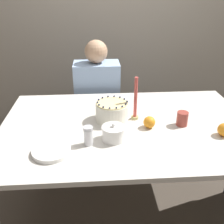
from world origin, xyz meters
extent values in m
plane|color=#4C4238|center=(0.00, 0.00, 0.00)|extent=(12.00, 12.00, 0.00)
cube|color=#ADA393|center=(0.00, 1.40, 1.30)|extent=(8.00, 0.05, 2.60)
cube|color=beige|center=(0.00, 0.00, 0.75)|extent=(1.64, 1.07, 0.03)
cylinder|color=beige|center=(-0.76, 0.48, 0.37)|extent=(0.07, 0.07, 0.74)
cylinder|color=beige|center=(0.76, 0.48, 0.37)|extent=(0.07, 0.07, 0.74)
cylinder|color=white|center=(-0.10, 0.06, 0.83)|extent=(0.21, 0.21, 0.12)
cylinder|color=beige|center=(-0.10, 0.06, 0.89)|extent=(0.21, 0.21, 0.01)
sphere|color=#23284C|center=(0.00, 0.06, 0.90)|extent=(0.01, 0.01, 0.01)
sphere|color=#23284C|center=(-0.01, 0.10, 0.90)|extent=(0.01, 0.01, 0.01)
sphere|color=#23284C|center=(-0.04, 0.14, 0.90)|extent=(0.01, 0.01, 0.01)
sphere|color=#23284C|center=(-0.08, 0.16, 0.90)|extent=(0.01, 0.01, 0.01)
sphere|color=#23284C|center=(-0.12, 0.16, 0.90)|extent=(0.01, 0.01, 0.01)
sphere|color=#23284C|center=(-0.16, 0.14, 0.90)|extent=(0.01, 0.01, 0.01)
sphere|color=#23284C|center=(-0.18, 0.10, 0.90)|extent=(0.01, 0.01, 0.01)
sphere|color=#23284C|center=(-0.19, 0.06, 0.90)|extent=(0.01, 0.01, 0.01)
sphere|color=#23284C|center=(-0.18, 0.02, 0.90)|extent=(0.01, 0.01, 0.01)
sphere|color=#23284C|center=(-0.16, -0.01, 0.90)|extent=(0.01, 0.01, 0.01)
sphere|color=#23284C|center=(-0.12, -0.03, 0.90)|extent=(0.01, 0.01, 0.01)
sphere|color=#23284C|center=(-0.08, -0.03, 0.90)|extent=(0.01, 0.01, 0.01)
sphere|color=#23284C|center=(-0.04, -0.01, 0.90)|extent=(0.01, 0.01, 0.01)
sphere|color=#23284C|center=(-0.01, 0.02, 0.90)|extent=(0.01, 0.01, 0.01)
cylinder|color=white|center=(-0.11, -0.18, 0.80)|extent=(0.13, 0.13, 0.07)
cylinder|color=white|center=(-0.11, -0.18, 0.85)|extent=(0.14, 0.14, 0.01)
sphere|color=white|center=(-0.11, -0.18, 0.87)|extent=(0.02, 0.02, 0.02)
cylinder|color=white|center=(-0.25, -0.22, 0.81)|extent=(0.05, 0.05, 0.10)
cylinder|color=silver|center=(-0.25, -0.22, 0.87)|extent=(0.05, 0.05, 0.02)
cylinder|color=white|center=(-0.45, -0.29, 0.77)|extent=(0.21, 0.21, 0.01)
cylinder|color=white|center=(-0.45, -0.29, 0.78)|extent=(0.21, 0.21, 0.01)
cylinder|color=white|center=(-0.45, -0.29, 0.79)|extent=(0.21, 0.21, 0.01)
cylinder|color=tan|center=(0.06, 0.07, 0.78)|extent=(0.05, 0.05, 0.02)
cylinder|color=#CC4C47|center=(0.06, 0.07, 0.92)|extent=(0.02, 0.02, 0.28)
cylinder|color=#993D33|center=(0.35, -0.04, 0.81)|extent=(0.07, 0.07, 0.09)
sphere|color=orange|center=(0.56, -0.18, 0.81)|extent=(0.08, 0.08, 0.08)
sphere|color=orange|center=(0.13, -0.05, 0.80)|extent=(0.08, 0.08, 0.08)
cube|color=#2D2D38|center=(-0.19, 0.74, 0.23)|extent=(0.34, 0.34, 0.45)
cube|color=#99B7E0|center=(-0.19, 0.74, 0.71)|extent=(0.40, 0.24, 0.52)
sphere|color=tan|center=(-0.19, 0.74, 1.07)|extent=(0.20, 0.20, 0.20)
camera|label=1|loc=(-0.20, -1.49, 1.59)|focal=42.00mm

